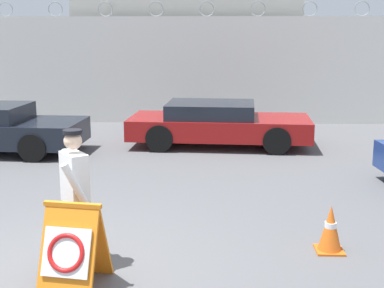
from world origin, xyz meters
The scene contains 7 objects.
ground_plane centered at (0.00, 0.00, 0.00)m, with size 90.00×90.00×0.00m, color #5B5B5E.
perimeter_wall centered at (0.00, 11.15, 1.69)m, with size 36.00×0.30×3.82m.
building_block centered at (0.90, 15.21, 3.25)m, with size 7.68×6.74×6.50m.
barricade_sign centered at (0.28, -0.44, 0.50)m, with size 0.75×0.86×1.01m.
security_guard centered at (0.17, 0.18, 0.96)m, with size 0.45×0.66×1.73m.
traffic_cone_far centered at (3.44, 0.73, 0.32)m, with size 0.37×0.37×0.64m.
parked_car_rear_sedan centered at (1.96, 7.49, 0.58)m, with size 4.68×2.21×1.12m.
Camera 1 is at (1.89, -6.07, 2.89)m, focal length 50.00 mm.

